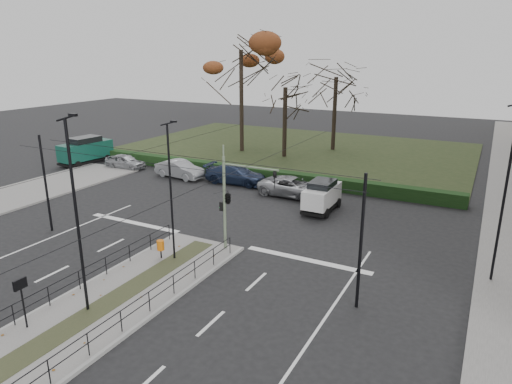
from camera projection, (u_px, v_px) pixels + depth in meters
ground at (152, 278)px, 22.33m from camera, size 140.00×140.00×0.00m
median_island at (115, 300)px, 20.19m from camera, size 4.40×15.00×0.14m
park at (295, 149)px, 52.11m from camera, size 38.00×26.00×0.10m
hedge at (236, 171)px, 40.61m from camera, size 38.00×1.00×1.00m
median_railing at (112, 282)px, 19.84m from camera, size 4.14×13.24×0.92m
catenary at (169, 202)px, 22.70m from camera, size 20.00×34.00×6.00m
traffic_light at (229, 197)px, 24.44m from camera, size 3.54×2.02×5.21m
litter_bin at (161, 245)px, 23.98m from camera, size 0.39×0.39×0.99m
info_panel at (21, 290)px, 17.58m from camera, size 0.12×0.55×2.11m
streetlamp_median_near at (77, 216)px, 18.08m from camera, size 0.69×0.14×8.28m
streetlamp_median_far at (171, 191)px, 23.05m from camera, size 0.61×0.12×7.31m
streetlamp_sidewalk at (505, 193)px, 20.63m from camera, size 0.71×0.15×8.53m
parked_car_first at (125, 161)px, 43.35m from camera, size 4.13×1.83×1.38m
parked_car_second at (180, 169)px, 40.10m from camera, size 4.82×2.09×1.54m
parked_car_third at (236, 174)px, 38.32m from camera, size 5.46×2.44×1.55m
parked_car_fourth at (292, 187)px, 34.92m from camera, size 5.35×2.58×1.47m
white_van at (322, 195)px, 31.53m from camera, size 1.83×3.91×2.16m
green_van at (86, 150)px, 45.20m from camera, size 2.55×5.53×2.65m
rust_tree at (241, 50)px, 47.94m from camera, size 10.75×10.75×14.19m
bare_tree_center at (336, 82)px, 49.57m from camera, size 7.03×7.03×10.61m
bare_tree_near at (285, 93)px, 46.31m from camera, size 5.40×5.40×9.49m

